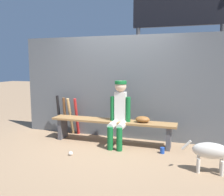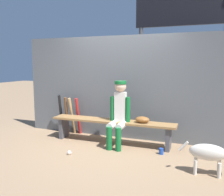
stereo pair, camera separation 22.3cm
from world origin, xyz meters
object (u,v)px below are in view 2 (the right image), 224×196
cup_on_bench (123,119)px  bat_wood_dark (67,116)px  dugout_bench (112,125)px  scoreboard (184,22)px  player_seated (119,111)px  dog (212,153)px  bat_wood_tan (72,116)px  bat_aluminum_black (61,114)px  bat_aluminum_red (78,116)px  cup_on_ground (161,151)px  baseball (69,153)px  baseball_glove (142,120)px

cup_on_bench → bat_wood_dark: bearing=168.3°
dugout_bench → scoreboard: (1.19, 1.58, 2.19)m
player_seated → bat_wood_dark: bearing=164.6°
bat_wood_dark → dog: (3.08, -1.14, -0.09)m
bat_wood_tan → scoreboard: 3.38m
bat_aluminum_black → scoreboard: size_ratio=0.25×
dugout_bench → scoreboard: 2.96m
bat_aluminum_red → cup_on_ground: bearing=-16.6°
bat_aluminum_red → cup_on_bench: bat_aluminum_red is taller
cup_on_ground → cup_on_bench: (-0.81, 0.25, 0.48)m
scoreboard → dog: size_ratio=4.29×
baseball → cup_on_bench: bearing=49.8°
dugout_bench → bat_wood_tan: size_ratio=2.98×
baseball → scoreboard: bearing=55.7°
cup_on_bench → bat_wood_tan: bearing=166.0°
baseball_glove → cup_on_ground: 0.70m
cup_on_bench → baseball_glove: bearing=3.5°
dugout_bench → bat_aluminum_red: bearing=161.4°
bat_aluminum_black → bat_wood_tan: bearing=0.6°
bat_aluminum_red → dugout_bench: bearing=-18.6°
player_seated → bat_aluminum_black: bearing=165.3°
cup_on_bench → bat_aluminum_black: bearing=168.6°
player_seated → bat_aluminum_red: (-1.12, 0.43, -0.27)m
cup_on_ground → cup_on_bench: 0.97m
baseball_glove → bat_wood_tan: (-1.71, 0.31, -0.11)m
dugout_bench → dog: 2.05m
player_seated → dog: player_seated is taller
baseball → bat_aluminum_black: bearing=127.6°
baseball → dugout_bench: bearing=61.1°
bat_aluminum_red → cup_on_ground: size_ratio=7.77×
dog → cup_on_ground: bearing=144.2°
dugout_bench → bat_wood_dark: (-1.22, 0.28, 0.05)m
bat_wood_tan → scoreboard: (2.28, 1.27, 2.14)m
baseball_glove → bat_wood_dark: bearing=171.4°
scoreboard → dog: bearing=-74.7°
bat_aluminum_black → cup_on_bench: (1.62, -0.33, 0.08)m
dugout_bench → bat_aluminum_red: 1.00m
bat_wood_tan → scoreboard: size_ratio=0.24×
bat_aluminum_red → scoreboard: size_ratio=0.24×
bat_wood_tan → bat_aluminum_red: bearing=4.0°
bat_wood_tan → cup_on_ground: 2.24m
cup_on_bench → scoreboard: size_ratio=0.03×
bat_wood_dark → baseball: size_ratio=11.54×
baseball → cup_on_ground: (1.53, 0.60, 0.02)m
player_seated → bat_wood_tan: bearing=161.9°
bat_wood_tan → bat_wood_dark: size_ratio=1.00×
bat_wood_dark → dog: bat_wood_dark is taller
player_seated → dog: 1.88m
cup_on_ground → dog: (0.82, -0.59, 0.28)m
bat_aluminum_black → baseball: (0.91, -1.18, -0.41)m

